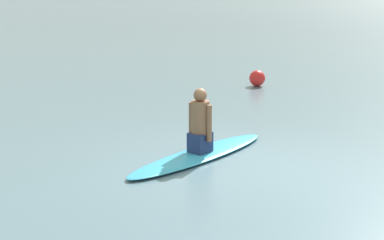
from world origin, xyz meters
name	(u,v)px	position (x,y,z in m)	size (l,w,h in m)	color
ground_plane	(243,165)	(0.00, 0.00, 0.00)	(400.00, 400.00, 0.00)	slate
surfboard	(200,154)	(-0.72, 0.37, 0.04)	(3.32, 0.67, 0.09)	#339EC6
person_paddler	(200,123)	(-0.72, 0.37, 0.57)	(0.44, 0.45, 1.06)	navy
buoy_marker	(257,78)	(0.01, 7.44, 0.23)	(0.45, 0.45, 0.45)	red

